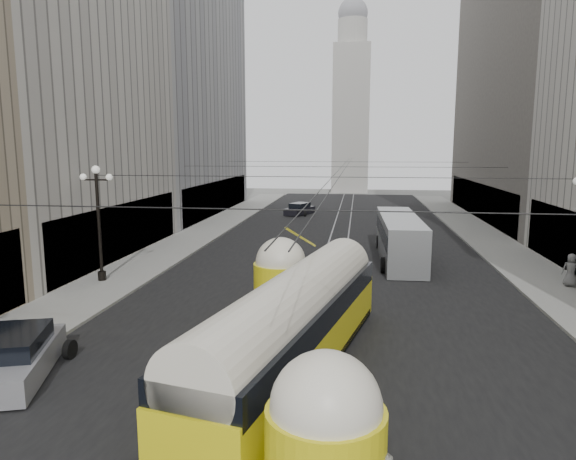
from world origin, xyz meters
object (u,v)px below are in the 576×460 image
(sedan_silver, at_px, (15,357))
(pedestrian_sidewalk_right, at_px, (571,270))
(streetcar, at_px, (295,323))
(city_bus, at_px, (399,236))

(sedan_silver, xyz_separation_m, pedestrian_sidewalk_right, (22.33, 13.87, 0.34))
(sedan_silver, height_order, pedestrian_sidewalk_right, pedestrian_sidewalk_right)
(streetcar, height_order, pedestrian_sidewalk_right, streetcar)
(city_bus, relative_size, sedan_silver, 2.20)
(streetcar, distance_m, city_bus, 18.90)
(city_bus, xyz_separation_m, sedan_silver, (-13.80, -19.98, -0.90))
(sedan_silver, bearing_deg, pedestrian_sidewalk_right, 31.85)
(city_bus, bearing_deg, pedestrian_sidewalk_right, -35.64)
(city_bus, relative_size, pedestrian_sidewalk_right, 6.51)
(streetcar, distance_m, sedan_silver, 9.21)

